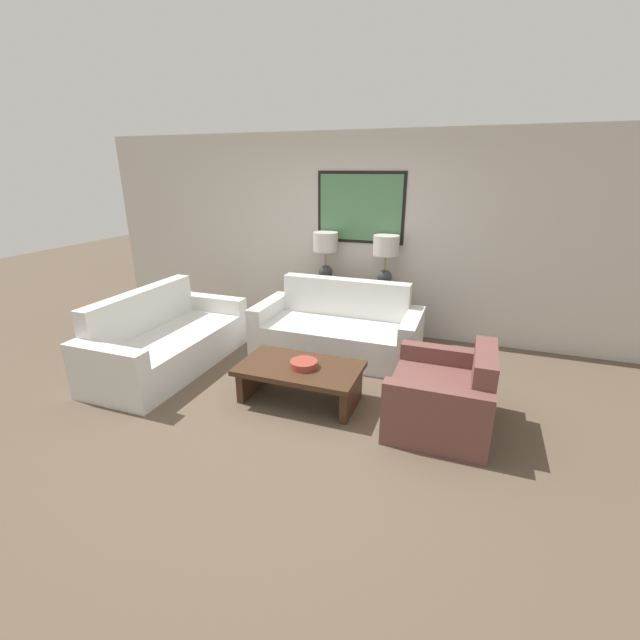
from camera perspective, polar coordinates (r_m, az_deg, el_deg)
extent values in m
plane|color=brown|center=(4.19, -3.94, -11.94)|extent=(20.00, 20.00, 0.00)
cube|color=beige|center=(5.93, 5.43, 11.10)|extent=(7.88, 0.10, 2.65)
cube|color=black|center=(5.83, 5.40, 14.68)|extent=(1.18, 0.01, 0.92)
cube|color=#4C7F56|center=(5.82, 5.39, 14.67)|extent=(1.10, 0.02, 0.84)
cube|color=brown|center=(5.90, 4.47, 1.47)|extent=(1.26, 0.37, 0.73)
cylinder|color=#333338|center=(5.91, 0.73, 5.36)|extent=(0.17, 0.17, 0.02)
sphere|color=#333338|center=(5.88, 0.74, 6.40)|extent=(0.19, 0.19, 0.19)
cylinder|color=#8C7A51|center=(5.84, 0.74, 8.25)|extent=(0.02, 0.02, 0.19)
cylinder|color=#B2ADA3|center=(5.80, 0.75, 10.40)|extent=(0.33, 0.33, 0.25)
cylinder|color=#333338|center=(5.70, 8.54, 4.61)|extent=(0.17, 0.17, 0.02)
sphere|color=#333338|center=(5.67, 8.59, 5.68)|extent=(0.19, 0.19, 0.19)
cylinder|color=#8C7A51|center=(5.63, 8.69, 7.59)|extent=(0.02, 0.02, 0.19)
cylinder|color=#B2ADA3|center=(5.59, 8.81, 9.82)|extent=(0.33, 0.33, 0.25)
cube|color=silver|center=(5.20, 1.88, -2.91)|extent=(1.63, 0.72, 0.40)
cube|color=silver|center=(5.52, 3.38, 1.05)|extent=(1.63, 0.18, 0.88)
cube|color=silver|center=(5.57, -6.70, -0.40)|extent=(0.18, 0.90, 0.60)
cube|color=silver|center=(5.06, 12.02, -2.81)|extent=(0.18, 0.90, 0.60)
cube|color=silver|center=(5.20, -18.44, -3.94)|extent=(0.72, 1.63, 0.40)
cube|color=silver|center=(5.40, -22.48, -0.87)|extent=(0.18, 1.63, 0.88)
cube|color=silver|center=(4.63, -26.33, -6.70)|extent=(0.90, 0.18, 0.60)
cube|color=silver|center=(5.89, -13.89, 0.29)|extent=(0.90, 0.18, 0.60)
cube|color=#3D2616|center=(4.20, -2.72, -6.42)|extent=(1.19, 0.69, 0.05)
cube|color=#3D2616|center=(4.49, -8.96, -7.48)|extent=(0.07, 0.55, 0.33)
cube|color=#3D2616|center=(4.13, 4.20, -9.86)|extent=(0.07, 0.55, 0.33)
cylinder|color=#93382D|center=(4.14, -2.18, -5.89)|extent=(0.27, 0.27, 0.07)
cube|color=brown|center=(4.04, 14.27, -10.46)|extent=(0.67, 0.72, 0.41)
cube|color=brown|center=(3.96, 20.70, -8.99)|extent=(0.18, 0.72, 0.76)
cube|color=brown|center=(4.38, 16.19, -7.00)|extent=(0.85, 0.14, 0.57)
cube|color=brown|center=(3.63, 15.02, -12.78)|extent=(0.85, 0.14, 0.57)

